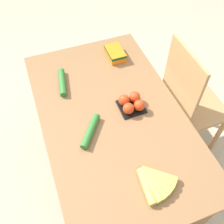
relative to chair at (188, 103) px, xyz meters
The scene contains 8 objects.
ground_plane 0.81m from the chair, 82.50° to the right, with size 12.00×12.00×0.00m, color #B7A88E.
dining_table 0.65m from the chair, 82.50° to the right, with size 1.38×0.82×0.75m.
chair is the anchor object (origin of this frame).
banana_bunch 0.84m from the chair, 47.01° to the right, with size 0.20×0.19×0.04m.
tomato_pack 0.57m from the chair, 82.31° to the right, with size 0.15×0.15×0.08m.
carrot_bag 0.64m from the chair, 133.22° to the right, with size 0.17×0.11×0.06m.
cucumber_near 0.92m from the chair, 107.30° to the right, with size 0.23×0.08×0.04m.
cucumber_far 0.84m from the chair, 78.55° to the right, with size 0.20×0.17×0.04m.
Camera 1 is at (0.87, -0.32, 1.98)m, focal length 42.00 mm.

